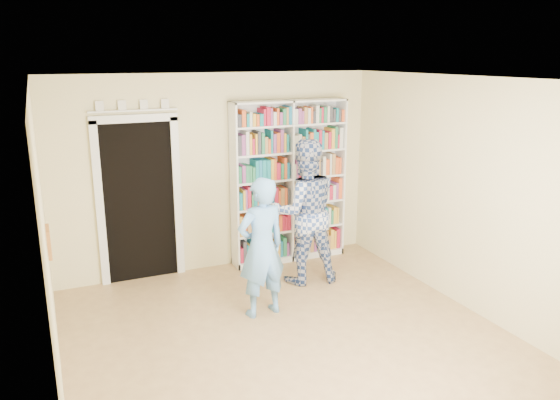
# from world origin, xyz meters

# --- Properties ---
(floor) EXTENTS (5.00, 5.00, 0.00)m
(floor) POSITION_xyz_m (0.00, 0.00, 0.00)
(floor) COLOR #977149
(floor) RESTS_ON ground
(ceiling) EXTENTS (5.00, 5.00, 0.00)m
(ceiling) POSITION_xyz_m (0.00, 0.00, 2.70)
(ceiling) COLOR white
(ceiling) RESTS_ON wall_back
(wall_back) EXTENTS (4.50, 0.00, 4.50)m
(wall_back) POSITION_xyz_m (0.00, 2.50, 1.35)
(wall_back) COLOR beige
(wall_back) RESTS_ON floor
(wall_left) EXTENTS (0.00, 5.00, 5.00)m
(wall_left) POSITION_xyz_m (-2.25, 0.00, 1.35)
(wall_left) COLOR beige
(wall_left) RESTS_ON floor
(wall_right) EXTENTS (0.00, 5.00, 5.00)m
(wall_right) POSITION_xyz_m (2.25, 0.00, 1.35)
(wall_right) COLOR beige
(wall_right) RESTS_ON floor
(bookshelf) EXTENTS (1.69, 0.32, 2.32)m
(bookshelf) POSITION_xyz_m (0.99, 2.34, 1.17)
(bookshelf) COLOR white
(bookshelf) RESTS_ON floor
(doorway) EXTENTS (1.10, 0.08, 2.43)m
(doorway) POSITION_xyz_m (-1.10, 2.48, 1.18)
(doorway) COLOR black
(doorway) RESTS_ON floor
(wall_art) EXTENTS (0.03, 0.25, 0.25)m
(wall_art) POSITION_xyz_m (-2.23, 0.20, 1.40)
(wall_art) COLOR brown
(wall_art) RESTS_ON wall_left
(man_blue) EXTENTS (0.64, 0.47, 1.63)m
(man_blue) POSITION_xyz_m (-0.04, 0.85, 0.81)
(man_blue) COLOR #629CDA
(man_blue) RESTS_ON floor
(man_plaid) EXTENTS (1.03, 0.86, 1.90)m
(man_plaid) POSITION_xyz_m (0.83, 1.53, 0.95)
(man_plaid) COLOR navy
(man_plaid) RESTS_ON floor
(paper_sheet) EXTENTS (0.19, 0.07, 0.27)m
(paper_sheet) POSITION_xyz_m (0.93, 1.35, 0.93)
(paper_sheet) COLOR white
(paper_sheet) RESTS_ON man_plaid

